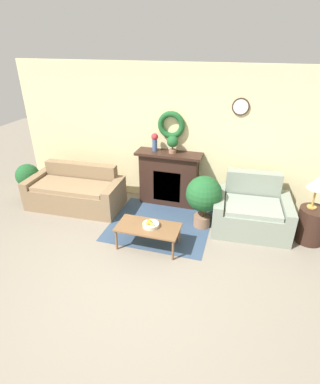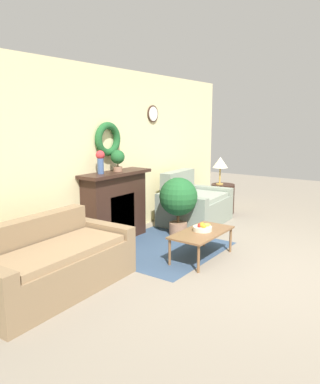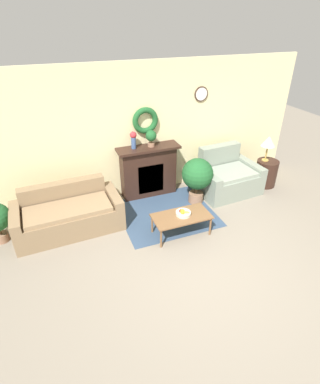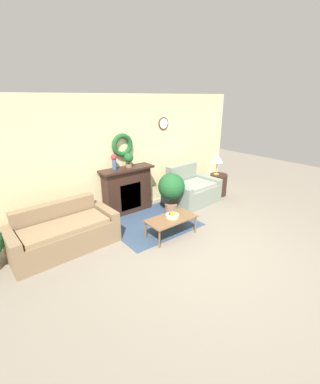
# 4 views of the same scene
# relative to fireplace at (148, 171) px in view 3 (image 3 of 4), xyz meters

# --- Properties ---
(ground_plane) EXTENTS (16.00, 16.00, 0.00)m
(ground_plane) POSITION_rel_fireplace_xyz_m (0.12, -2.61, -0.56)
(ground_plane) COLOR gray
(floor_rug) EXTENTS (1.80, 1.62, 0.01)m
(floor_rug) POSITION_rel_fireplace_xyz_m (0.07, -0.85, -0.55)
(floor_rug) COLOR #334760
(floor_rug) RESTS_ON ground_plane
(wall_back) EXTENTS (6.80, 0.17, 2.70)m
(wall_back) POSITION_rel_fireplace_xyz_m (0.12, 0.21, 0.80)
(wall_back) COLOR beige
(wall_back) RESTS_ON ground_plane
(fireplace) EXTENTS (1.29, 0.41, 1.10)m
(fireplace) POSITION_rel_fireplace_xyz_m (0.00, 0.00, 0.00)
(fireplace) COLOR #331E16
(fireplace) RESTS_ON ground_plane
(couch_left) EXTENTS (1.89, 0.95, 0.80)m
(couch_left) POSITION_rel_fireplace_xyz_m (-1.76, -0.65, -0.26)
(couch_left) COLOR #846B4C
(couch_left) RESTS_ON ground_plane
(loveseat_right) EXTENTS (1.36, 1.06, 0.95)m
(loveseat_right) POSITION_rel_fireplace_xyz_m (1.64, -0.48, -0.23)
(loveseat_right) COLOR gray
(loveseat_right) RESTS_ON ground_plane
(coffee_table) EXTENTS (1.01, 0.52, 0.39)m
(coffee_table) POSITION_rel_fireplace_xyz_m (0.07, -1.53, -0.21)
(coffee_table) COLOR brown
(coffee_table) RESTS_ON ground_plane
(fruit_bowl) EXTENTS (0.26, 0.26, 0.12)m
(fruit_bowl) POSITION_rel_fireplace_xyz_m (0.11, -1.52, -0.13)
(fruit_bowl) COLOR beige
(fruit_bowl) RESTS_ON coffee_table
(side_table_by_loveseat) EXTENTS (0.48, 0.48, 0.60)m
(side_table_by_loveseat) POSITION_rel_fireplace_xyz_m (2.62, -0.60, -0.26)
(side_table_by_loveseat) COLOR #331E16
(side_table_by_loveseat) RESTS_ON ground_plane
(table_lamp) EXTENTS (0.31, 0.31, 0.56)m
(table_lamp) POSITION_rel_fireplace_xyz_m (2.56, -0.55, 0.48)
(table_lamp) COLOR #B28E42
(table_lamp) RESTS_ON side_table_by_loveseat
(vase_on_mantel_left) EXTENTS (0.13, 0.13, 0.35)m
(vase_on_mantel_left) POSITION_rel_fireplace_xyz_m (-0.29, 0.01, 0.75)
(vase_on_mantel_left) COLOR #3D5684
(vase_on_mantel_left) RESTS_ON fireplace
(potted_plant_on_mantel) EXTENTS (0.22, 0.22, 0.34)m
(potted_plant_on_mantel) POSITION_rel_fireplace_xyz_m (0.07, -0.01, 0.75)
(potted_plant_on_mantel) COLOR #8E664C
(potted_plant_on_mantel) RESTS_ON fireplace
(potted_plant_floor_by_loveseat) EXTENTS (0.63, 0.63, 0.97)m
(potted_plant_floor_by_loveseat) POSITION_rel_fireplace_xyz_m (0.81, -0.67, 0.06)
(potted_plant_floor_by_loveseat) COLOR #8E664C
(potted_plant_floor_by_loveseat) RESTS_ON ground_plane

